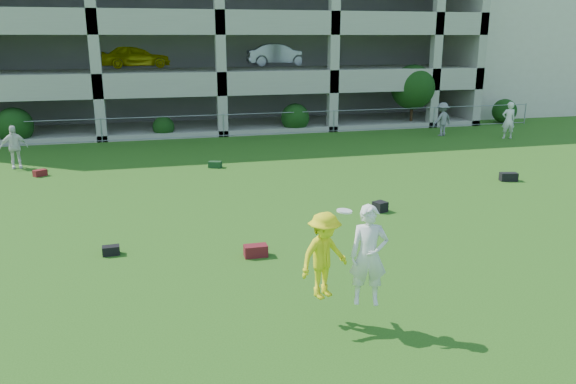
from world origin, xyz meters
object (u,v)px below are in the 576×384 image
object	(u,v)px
bystander_e	(508,120)
parking_garage	(201,20)
stucco_building	(512,37)
bystander_f	(442,119)
crate_d	(380,207)
frisbee_contest	(339,255)
bystander_b	(14,147)

from	to	relation	value
bystander_e	parking_garage	bearing A→B (deg)	-30.23
stucco_building	bystander_f	xyz separation A→B (m)	(-11.89, -11.49, -4.14)
crate_d	frisbee_contest	distance (m)	7.13
stucco_building	bystander_b	size ratio (longest dim) A/B	9.43
bystander_e	bystander_f	world-z (taller)	bystander_e
bystander_e	crate_d	world-z (taller)	bystander_e
stucco_building	bystander_f	bearing A→B (deg)	-135.99
bystander_f	crate_d	world-z (taller)	bystander_f
bystander_f	bystander_b	bearing A→B (deg)	-7.74
bystander_f	frisbee_contest	xyz separation A→B (m)	(-11.97, -17.52, 0.47)
bystander_b	parking_garage	xyz separation A→B (m)	(8.97, 13.70, 5.17)
stucco_building	frisbee_contest	xyz separation A→B (m)	(-23.87, -29.01, -3.66)
bystander_b	bystander_e	bearing A→B (deg)	-11.04
bystander_e	crate_d	distance (m)	14.99
bystander_b	frisbee_contest	xyz separation A→B (m)	(8.11, -15.01, 0.49)
stucco_building	bystander_b	distance (m)	35.15
stucco_building	bystander_b	world-z (taller)	stucco_building
bystander_e	stucco_building	bearing A→B (deg)	-112.42
bystander_f	stucco_building	bearing A→B (deg)	-150.85
crate_d	parking_garage	bearing A→B (deg)	96.64
crate_d	frisbee_contest	xyz separation A→B (m)	(-3.50, -6.09, 1.19)
parking_garage	bystander_b	bearing A→B (deg)	-123.23
bystander_b	bystander_f	bearing A→B (deg)	-6.20
bystander_e	frisbee_contest	size ratio (longest dim) A/B	1.04
bystander_b	parking_garage	size ratio (longest dim) A/B	0.06
frisbee_contest	parking_garage	bearing A→B (deg)	88.27
bystander_f	parking_garage	world-z (taller)	parking_garage
crate_d	parking_garage	distance (m)	23.51
stucco_building	parking_garage	bearing A→B (deg)	-179.25
bystander_b	crate_d	distance (m)	14.65
bystander_b	parking_garage	world-z (taller)	parking_garage
frisbee_contest	parking_garage	world-z (taller)	parking_garage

